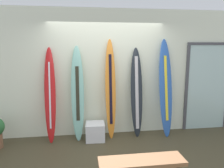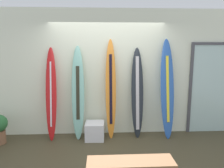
# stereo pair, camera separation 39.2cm
# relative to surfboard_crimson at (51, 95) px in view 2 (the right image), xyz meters

# --- Properties ---
(ground) EXTENTS (8.00, 8.00, 0.04)m
(ground) POSITION_rel_surfboard_crimson_xyz_m (1.21, -0.97, -1.00)
(ground) COLOR #413A26
(wall_back) EXTENTS (7.20, 0.20, 2.80)m
(wall_back) POSITION_rel_surfboard_crimson_xyz_m (1.21, 0.33, 0.42)
(wall_back) COLOR silver
(wall_back) RESTS_ON ground
(surfboard_crimson) EXTENTS (0.24, 0.41, 1.98)m
(surfboard_crimson) POSITION_rel_surfboard_crimson_xyz_m (0.00, 0.00, 0.00)
(surfboard_crimson) COLOR red
(surfboard_crimson) RESTS_ON ground
(surfboard_seafoam) EXTENTS (0.27, 0.37, 2.01)m
(surfboard_seafoam) POSITION_rel_surfboard_crimson_xyz_m (0.57, 0.02, 0.02)
(surfboard_seafoam) COLOR #80BFAF
(surfboard_seafoam) RESTS_ON ground
(surfboard_sunset) EXTENTS (0.23, 0.33, 2.15)m
(surfboard_sunset) POSITION_rel_surfboard_crimson_xyz_m (1.27, 0.03, 0.10)
(surfboard_sunset) COLOR orange
(surfboard_sunset) RESTS_ON ground
(surfboard_charcoal) EXTENTS (0.27, 0.34, 1.97)m
(surfboard_charcoal) POSITION_rel_surfboard_crimson_xyz_m (1.86, 0.03, -0.01)
(surfboard_charcoal) COLOR #1F252B
(surfboard_charcoal) RESTS_ON ground
(surfboard_cobalt) EXTENTS (0.32, 0.44, 2.16)m
(surfboard_cobalt) POSITION_rel_surfboard_crimson_xyz_m (2.50, -0.02, 0.09)
(surfboard_cobalt) COLOR #2C5AAE
(surfboard_cobalt) RESTS_ON ground
(display_block_left) EXTENTS (0.41, 0.41, 0.37)m
(display_block_left) POSITION_rel_surfboard_crimson_xyz_m (0.92, -0.10, -0.79)
(display_block_left) COLOR silver
(display_block_left) RESTS_ON ground
(glass_door) EXTENTS (1.12, 0.06, 2.08)m
(glass_door) POSITION_rel_surfboard_crimson_xyz_m (3.64, 0.21, 0.10)
(glass_door) COLOR silver
(glass_door) RESTS_ON ground
(bench) EXTENTS (1.20, 0.34, 0.46)m
(bench) POSITION_rel_surfboard_crimson_xyz_m (1.45, -1.84, -0.58)
(bench) COLOR #906240
(bench) RESTS_ON ground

